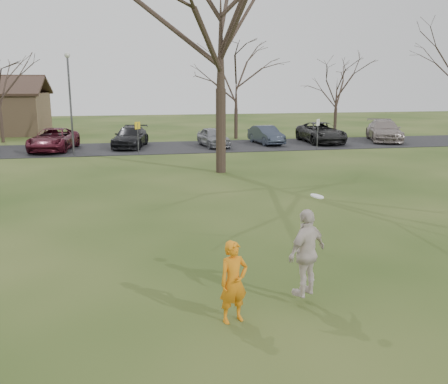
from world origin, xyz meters
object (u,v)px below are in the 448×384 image
Objects in this scene: player_defender at (234,282)px; car_2 at (53,139)px; car_3 at (131,137)px; lamp_post at (70,91)px; car_6 at (321,133)px; car_5 at (266,135)px; car_4 at (213,137)px; catching_play at (307,252)px; car_7 at (384,131)px; big_tree at (221,29)px.

player_defender is 26.40m from car_2.
car_3 is 0.78× the size of lamp_post.
car_3 is 14.11m from car_6.
car_4 is at bearing -178.00° from car_5.
car_3 is 2.27× the size of catching_play.
car_7 is at bearing 11.43° from car_3.
car_3 reaches higher than car_4.
car_5 is 1.86× the size of catching_play.
car_6 reaches higher than car_3.
car_3 is 0.90× the size of car_6.
car_5 is at bearing -160.57° from car_7.
player_defender is 0.30× the size of car_7.
car_2 is at bearing 174.21° from car_5.
lamp_post is at bearing -127.74° from car_3.
player_defender is 0.12× the size of big_tree.
car_3 is at bearing -179.29° from car_6.
player_defender is 0.33× the size of car_3.
car_2 is at bearing 122.68° from lamp_post.
car_7 is (17.62, 26.18, 0.02)m from player_defender.
car_2 is 1.31× the size of car_5.
car_6 is at bearing 10.13° from car_2.
car_2 is 5.11m from car_3.
car_5 is (14.89, 0.61, -0.07)m from car_2.
big_tree is at bearing -125.69° from car_7.
car_2 is at bearing 108.58° from catching_play.
car_6 is (12.39, 26.10, -0.02)m from player_defender.
car_2 is 14.91m from car_5.
car_2 is at bearing 133.98° from big_tree.
car_3 is (-1.72, 26.22, -0.06)m from player_defender.
lamp_post reaches higher than car_5.
catching_play is at bearing -112.29° from car_5.
car_5 is 0.74× the size of car_6.
big_tree is (-14.89, -10.52, 6.17)m from car_7.
big_tree is at bearing -43.15° from lamp_post.
lamp_post reaches higher than car_4.
lamp_post is at bearing -175.65° from car_5.
catching_play is at bearing -63.04° from car_2.
car_5 is at bearing 2.23° from car_4.
car_3 is 5.82m from car_4.
big_tree is (8.00, -7.50, 3.03)m from lamp_post.
lamp_post is at bearing -153.42° from car_7.
car_2 is 0.96× the size of car_7.
catching_play is (3.35, -25.75, 0.38)m from car_3.
player_defender is at bearing -106.94° from car_4.
car_4 is 13.60m from car_7.
catching_play is (8.42, -25.04, 0.35)m from car_2.
car_3 is 19.33m from car_7.
car_5 is at bearing 12.47° from lamp_post.
catching_play is at bearing -94.11° from big_tree.
car_3 is at bearing 40.72° from lamp_post.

